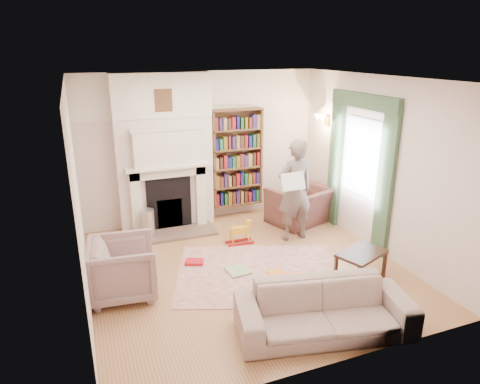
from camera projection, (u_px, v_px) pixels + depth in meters
name	position (u px, v px, depth m)	size (l,w,h in m)	color
floor	(246.00, 268.00, 6.50)	(4.50, 4.50, 0.00)	olive
ceiling	(247.00, 79.00, 5.60)	(4.50, 4.50, 0.00)	white
wall_back	(202.00, 148.00, 8.04)	(4.50, 4.50, 0.00)	silver
wall_front	(334.00, 245.00, 4.06)	(4.50, 4.50, 0.00)	silver
wall_left	(78.00, 200.00, 5.29)	(4.50, 4.50, 0.00)	silver
wall_right	(377.00, 166.00, 6.82)	(4.50, 4.50, 0.00)	silver
fireplace	(165.00, 154.00, 7.61)	(1.70, 0.58, 2.80)	silver
bookcase	(237.00, 158.00, 8.22)	(1.00, 0.24, 1.85)	brown
window	(361.00, 157.00, 7.15)	(0.02, 0.90, 1.30)	silver
curtain_left	(386.00, 183.00, 6.60)	(0.07, 0.32, 2.40)	#30462D
curtain_right	(335.00, 162.00, 7.84)	(0.07, 0.32, 2.40)	#30462D
pelmet	(364.00, 101.00, 6.84)	(0.09, 1.70, 0.24)	#30462D
wall_sconce	(318.00, 121.00, 7.91)	(0.20, 0.24, 0.24)	gold
rug	(258.00, 273.00, 6.35)	(2.39, 1.84, 0.01)	beige
armchair_reading	(300.00, 205.00, 8.11)	(1.07, 0.94, 0.70)	#442424
armchair_left	(123.00, 268.00, 5.69)	(0.84, 0.87, 0.79)	gray
sofa	(324.00, 310.00, 4.95)	(2.03, 0.79, 0.59)	#B6AA96
man_reading	(295.00, 190.00, 7.25)	(0.65, 0.42, 1.78)	#63554F
newspaper	(293.00, 181.00, 6.95)	(0.42, 0.02, 0.29)	white
coffee_table	(360.00, 266.00, 6.10)	(0.70, 0.45, 0.45)	#342112
paraffin_heater	(148.00, 225.00, 7.40)	(0.24, 0.24, 0.55)	#B4B6BC
rocking_horse	(240.00, 233.00, 7.26)	(0.47, 0.19, 0.41)	gold
board_game	(238.00, 271.00, 6.38)	(0.33, 0.33, 0.03)	#EFE754
game_box_lid	(194.00, 262.00, 6.62)	(0.28, 0.18, 0.05)	#B4141D
comic_annuals	(285.00, 275.00, 6.28)	(0.42, 0.37, 0.02)	red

